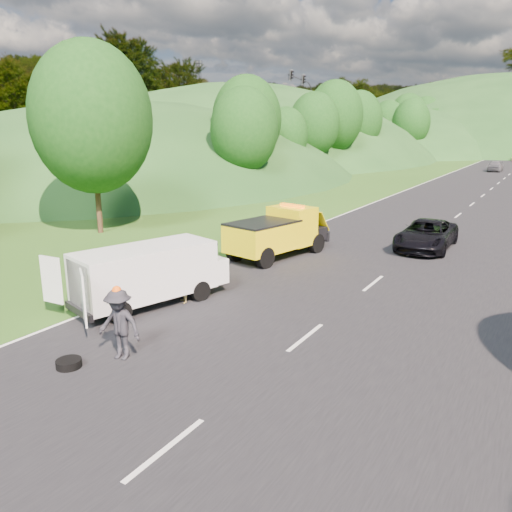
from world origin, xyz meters
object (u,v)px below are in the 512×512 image
Objects in this scene: white_van at (150,272)px; woman at (185,286)px; tow_truck at (278,232)px; child at (183,303)px; spare_tire at (69,368)px; worker at (122,359)px; suitcase at (131,274)px; passing_suv at (425,249)px.

white_van reaches higher than woman.
tow_truck is at bearing -26.69° from woman.
child is 5.24m from spare_tire.
worker is at bearing 54.22° from spare_tire.
suitcase is at bearing -159.14° from child.
woman is 0.32× the size of passing_suv.
tow_truck is at bearing 129.00° from child.
white_van reaches higher than worker.
worker is 17.04m from passing_suv.
tow_truck is at bearing -138.36° from passing_suv.
child is 3.51m from suitcase.
spare_tire is at bearing -46.98° from child.
woman is at bearing 164.09° from child.
suitcase is (-4.71, 5.11, 0.27)m from worker.
white_van is (-0.55, -7.96, 0.00)m from tow_truck.
woman is 2.31m from suitcase.
suitcase is at bearing 85.40° from woman.
passing_suv is (6.10, 13.08, -1.15)m from white_van.
child is at bearing -113.92° from passing_suv.
white_van is at bearing -116.04° from passing_suv.
worker is (1.65, -11.46, -1.15)m from tow_truck.
spare_tire is at bearing -135.92° from worker.
passing_suv reaches higher than spare_tire.
worker is 1.29m from spare_tire.
white_van reaches higher than child.
passing_suv is (4.66, 17.63, 0.00)m from spare_tire.
suitcase is 7.32m from spare_tire.
worker is 0.37× the size of passing_suv.
child is 0.19× the size of passing_suv.
passing_suv is at bearing 103.70° from child.
worker is (2.20, -3.50, -1.15)m from white_van.
spare_tire is at bearing -105.84° from passing_suv.
tow_truck is 1.13× the size of passing_suv.
child is at bearing -160.94° from woman.
tow_truck is 9.08× the size of spare_tire.
suitcase is at bearing -104.54° from tow_truck.
spare_tire is at bearing -56.48° from white_van.
worker is at bearing -41.97° from white_van.
spare_tire is 18.24m from passing_suv.
woman reaches higher than passing_suv.
child reaches higher than spare_tire.
passing_suv is at bearing -48.78° from woman.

